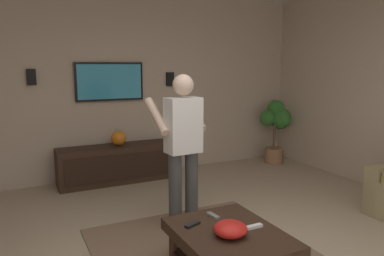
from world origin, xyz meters
name	(u,v)px	position (x,y,z in m)	size (l,w,h in m)	color
wall_back_tv	(117,85)	(3.20, 0.00, 1.43)	(0.10, 6.44, 2.86)	#BCA893
coffee_table	(229,243)	(-0.06, -0.03, 0.30)	(1.00, 0.80, 0.40)	#332116
media_console	(117,164)	(2.87, 0.13, 0.28)	(0.45, 1.70, 0.55)	#332116
tv	(110,82)	(3.11, 0.13, 1.49)	(0.05, 1.02, 0.57)	black
person_standing	(182,142)	(1.03, -0.12, 0.93)	(0.56, 0.56, 1.64)	#3F3F3F
potted_plant_tall	(277,123)	(2.73, -2.73, 0.71)	(0.38, 0.58, 1.12)	#9E6B4C
bowl	(230,229)	(-0.14, 0.01, 0.46)	(0.27, 0.27, 0.12)	red
remote_white	(254,226)	(-0.10, -0.25, 0.41)	(0.15, 0.04, 0.02)	white
remote_black	(192,225)	(0.16, 0.19, 0.41)	(0.15, 0.04, 0.02)	black
remote_grey	(213,216)	(0.25, -0.06, 0.41)	(0.15, 0.04, 0.02)	slate
vase_round	(118,138)	(2.87, 0.08, 0.66)	(0.22, 0.22, 0.22)	orange
wall_speaker_left	(170,79)	(3.12, -0.86, 1.50)	(0.06, 0.12, 0.22)	black
wall_speaker_right	(31,77)	(3.12, 1.20, 1.57)	(0.06, 0.12, 0.22)	black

